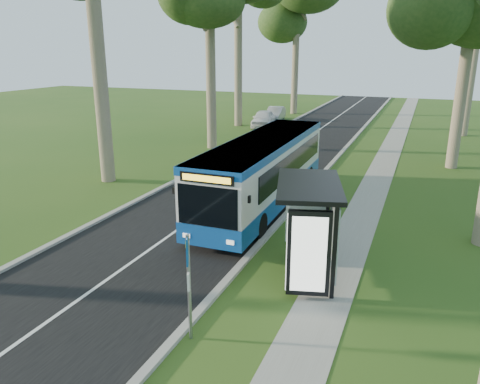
# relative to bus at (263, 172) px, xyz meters

# --- Properties ---
(ground) EXTENTS (120.00, 120.00, 0.00)m
(ground) POSITION_rel_bus_xyz_m (1.33, -7.04, -1.60)
(ground) COLOR #2B5019
(ground) RESTS_ON ground
(road) EXTENTS (7.00, 100.00, 0.02)m
(road) POSITION_rel_bus_xyz_m (-2.17, 2.96, -1.59)
(road) COLOR black
(road) RESTS_ON ground
(kerb_east) EXTENTS (0.25, 100.00, 0.12)m
(kerb_east) POSITION_rel_bus_xyz_m (1.33, 2.96, -1.54)
(kerb_east) COLOR #9E9B93
(kerb_east) RESTS_ON ground
(kerb_west) EXTENTS (0.25, 100.00, 0.12)m
(kerb_west) POSITION_rel_bus_xyz_m (-5.67, 2.96, -1.54)
(kerb_west) COLOR #9E9B93
(kerb_west) RESTS_ON ground
(centre_line) EXTENTS (0.12, 100.00, 0.00)m
(centre_line) POSITION_rel_bus_xyz_m (-2.17, 2.96, -1.58)
(centre_line) COLOR white
(centre_line) RESTS_ON road
(footpath) EXTENTS (1.50, 100.00, 0.02)m
(footpath) POSITION_rel_bus_xyz_m (4.33, 2.96, -1.59)
(footpath) COLOR gray
(footpath) RESTS_ON ground
(bus) EXTENTS (2.49, 11.68, 3.09)m
(bus) POSITION_rel_bus_xyz_m (0.00, 0.00, 0.00)
(bus) COLOR white
(bus) RESTS_ON ground
(bus_stop_sign) EXTENTS (0.18, 0.37, 2.75)m
(bus_stop_sign) POSITION_rel_bus_xyz_m (1.64, -10.19, 0.10)
(bus_stop_sign) COLOR gray
(bus_stop_sign) RESTS_ON ground
(bus_shelter) EXTENTS (2.74, 3.86, 2.99)m
(bus_shelter) POSITION_rel_bus_xyz_m (3.57, -6.26, 0.53)
(bus_shelter) COLOR black
(bus_shelter) RESTS_ON ground
(litter_bin) EXTENTS (0.48, 0.48, 0.83)m
(litter_bin) POSITION_rel_bus_xyz_m (2.78, -2.00, -1.18)
(litter_bin) COLOR black
(litter_bin) RESTS_ON ground
(car_white) EXTENTS (2.47, 4.60, 1.49)m
(car_white) POSITION_rel_bus_xyz_m (-7.30, 21.14, -0.86)
(car_white) COLOR white
(car_white) RESTS_ON ground
(car_silver) EXTENTS (1.88, 4.20, 1.34)m
(car_silver) POSITION_rel_bus_xyz_m (-7.43, 25.18, -0.93)
(car_silver) COLOR #A4A7AC
(car_silver) RESTS_ON ground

